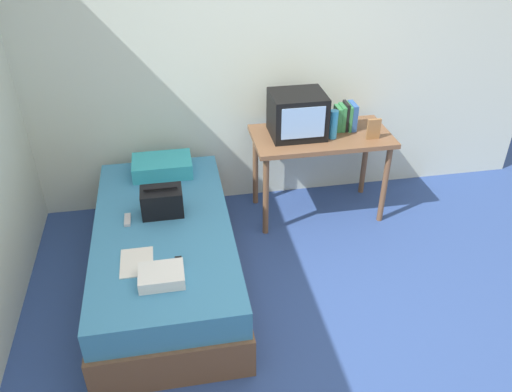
# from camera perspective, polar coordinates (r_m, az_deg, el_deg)

# --- Properties ---
(ground_plane) EXTENTS (8.00, 8.00, 0.00)m
(ground_plane) POSITION_cam_1_polar(r_m,az_deg,el_deg) (3.55, 6.22, -16.48)
(ground_plane) COLOR #2D4784
(wall_back) EXTENTS (5.20, 0.10, 2.60)m
(wall_back) POSITION_cam_1_polar(r_m,az_deg,el_deg) (4.49, 0.14, 14.86)
(wall_back) COLOR silver
(wall_back) RESTS_ON ground
(bed) EXTENTS (1.00, 2.00, 0.51)m
(bed) POSITION_cam_1_polar(r_m,az_deg,el_deg) (3.91, -9.94, -6.25)
(bed) COLOR brown
(bed) RESTS_ON ground
(desk) EXTENTS (1.16, 0.60, 0.78)m
(desk) POSITION_cam_1_polar(r_m,az_deg,el_deg) (4.43, 7.16, 5.61)
(desk) COLOR brown
(desk) RESTS_ON ground
(tv) EXTENTS (0.44, 0.39, 0.36)m
(tv) POSITION_cam_1_polar(r_m,az_deg,el_deg) (4.29, 4.58, 8.96)
(tv) COLOR black
(tv) RESTS_ON desk
(water_bottle) EXTENTS (0.07, 0.07, 0.24)m
(water_bottle) POSITION_cam_1_polar(r_m,az_deg,el_deg) (4.29, 8.54, 7.82)
(water_bottle) COLOR #3399DB
(water_bottle) RESTS_ON desk
(book_row) EXTENTS (0.17, 0.16, 0.24)m
(book_row) POSITION_cam_1_polar(r_m,az_deg,el_deg) (4.47, 9.86, 8.61)
(book_row) COLOR #337F47
(book_row) RESTS_ON desk
(picture_frame) EXTENTS (0.11, 0.02, 0.17)m
(picture_frame) POSITION_cam_1_polar(r_m,az_deg,el_deg) (4.35, 12.86, 7.22)
(picture_frame) COLOR olive
(picture_frame) RESTS_ON desk
(pillow) EXTENTS (0.48, 0.32, 0.13)m
(pillow) POSITION_cam_1_polar(r_m,az_deg,el_deg) (4.35, -10.31, 3.27)
(pillow) COLOR #33A8B7
(pillow) RESTS_ON bed
(handbag) EXTENTS (0.30, 0.20, 0.22)m
(handbag) POSITION_cam_1_polar(r_m,az_deg,el_deg) (3.82, -10.33, -0.60)
(handbag) COLOR black
(handbag) RESTS_ON bed
(magazine) EXTENTS (0.21, 0.29, 0.01)m
(magazine) POSITION_cam_1_polar(r_m,az_deg,el_deg) (3.45, -13.03, -7.14)
(magazine) COLOR white
(magazine) RESTS_ON bed
(remote_dark) EXTENTS (0.04, 0.16, 0.02)m
(remote_dark) POSITION_cam_1_polar(r_m,az_deg,el_deg) (3.36, -8.52, -7.54)
(remote_dark) COLOR black
(remote_dark) RESTS_ON bed
(remote_silver) EXTENTS (0.04, 0.14, 0.02)m
(remote_silver) POSITION_cam_1_polar(r_m,az_deg,el_deg) (3.83, -14.00, -2.57)
(remote_silver) COLOR #B7B7BC
(remote_silver) RESTS_ON bed
(folded_towel) EXTENTS (0.28, 0.22, 0.08)m
(folded_towel) POSITION_cam_1_polar(r_m,az_deg,el_deg) (3.26, -10.40, -8.69)
(folded_towel) COLOR white
(folded_towel) RESTS_ON bed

